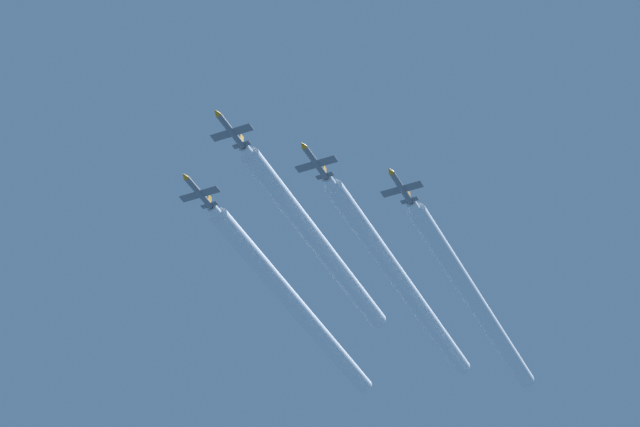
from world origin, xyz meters
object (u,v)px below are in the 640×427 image
jet_left_wingman (315,161)px  jet_right_wingman (198,191)px  jet_outer_left (400,186)px  jet_lead (230,130)px

jet_left_wingman → jet_right_wingman: (24.07, 0.90, 0.03)m
jet_left_wingman → jet_outer_left: 16.93m
jet_lead → jet_outer_left: 33.82m
jet_left_wingman → jet_outer_left: bearing=-138.8°
jet_lead → jet_outer_left: (-23.71, -23.84, -3.69)m
jet_outer_left → jet_lead: bearing=45.2°
jet_left_wingman → jet_right_wingman: bearing=2.1°
jet_right_wingman → jet_lead: bearing=137.6°
jet_outer_left → jet_right_wingman: bearing=18.1°
jet_lead → jet_outer_left: jet_lead is taller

